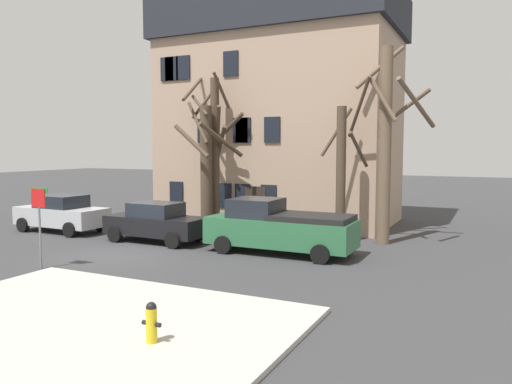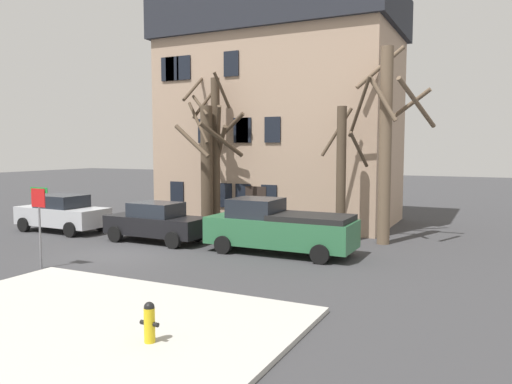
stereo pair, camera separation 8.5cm
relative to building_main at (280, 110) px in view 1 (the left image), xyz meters
The scene contains 12 objects.
ground_plane 12.44m from the building_main, 100.17° to the right, with size 120.00×120.00×0.00m, color #38383A.
sidewalk_slab 18.14m from the building_main, 81.74° to the right, with size 9.30×6.70×0.12m, color #B7B5AD.
building_main is the anchor object (origin of this frame).
tree_bare_near 5.83m from the building_main, 107.78° to the right, with size 2.85×3.14×5.90m.
tree_bare_mid 5.02m from the building_main, 110.84° to the right, with size 2.06×2.33×7.47m.
tree_bare_far 7.56m from the building_main, 45.42° to the right, with size 2.16×2.16×6.79m.
tree_bare_end 8.03m from the building_main, 33.56° to the right, with size 3.26×3.51×8.22m.
car_silver_sedan 12.26m from the building_main, 134.41° to the right, with size 4.56×2.17×1.74m.
car_black_sedan 9.86m from the building_main, 105.12° to the right, with size 4.42×2.00×1.67m.
pickup_truck_green 9.99m from the building_main, 67.15° to the right, with size 5.58×2.20×2.03m.
fire_hydrant 18.64m from the building_main, 75.07° to the right, with size 0.42×0.22×0.81m.
street_sign_pole 14.43m from the building_main, 101.32° to the right, with size 0.76×0.07×2.67m.
Camera 1 is at (12.48, -14.13, 3.93)m, focal length 34.81 mm.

